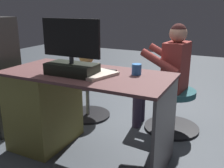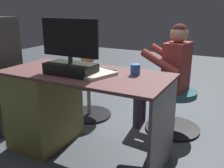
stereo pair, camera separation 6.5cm
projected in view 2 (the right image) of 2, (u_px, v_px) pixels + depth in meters
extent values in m
plane|color=#444B52|center=(110.00, 133.00, 2.72)|extent=(10.00, 10.00, 0.00)
cube|color=brown|center=(85.00, 74.00, 2.14)|extent=(1.42, 0.67, 0.02)
cube|color=olive|center=(45.00, 106.00, 2.46)|extent=(0.46, 0.62, 0.73)
cube|color=#575151|center=(163.00, 133.00, 1.94)|extent=(0.02, 0.60, 0.73)
cube|color=black|center=(71.00, 69.00, 2.07)|extent=(0.41, 0.21, 0.09)
cylinder|color=#333338|center=(70.00, 60.00, 2.05)|extent=(0.04, 0.04, 0.05)
cube|color=black|center=(69.00, 38.00, 2.00)|extent=(0.51, 0.02, 0.30)
cube|color=black|center=(70.00, 38.00, 2.01)|extent=(0.47, 0.00, 0.27)
cube|color=black|center=(90.00, 70.00, 2.19)|extent=(0.42, 0.14, 0.02)
ellipsoid|color=black|center=(63.00, 65.00, 2.34)|extent=(0.06, 0.10, 0.04)
cylinder|color=#3372BF|center=(135.00, 70.00, 2.06)|extent=(0.08, 0.08, 0.09)
cube|color=black|center=(54.00, 67.00, 2.29)|extent=(0.09, 0.16, 0.02)
cube|color=beige|center=(95.00, 74.00, 2.04)|extent=(0.30, 0.35, 0.02)
cylinder|color=black|center=(89.00, 114.00, 3.15)|extent=(0.53, 0.53, 0.03)
cylinder|color=gray|center=(89.00, 100.00, 3.09)|extent=(0.04, 0.04, 0.36)
cylinder|color=#3C374C|center=(88.00, 83.00, 3.03)|extent=(0.43, 0.43, 0.06)
ellipsoid|color=tan|center=(88.00, 72.00, 2.99)|extent=(0.20, 0.17, 0.22)
sphere|color=tan|center=(88.00, 57.00, 2.94)|extent=(0.17, 0.17, 0.17)
sphere|color=beige|center=(91.00, 57.00, 3.01)|extent=(0.06, 0.06, 0.06)
sphere|color=tan|center=(92.00, 52.00, 2.90)|extent=(0.07, 0.07, 0.07)
sphere|color=tan|center=(83.00, 51.00, 2.95)|extent=(0.07, 0.07, 0.07)
cylinder|color=tan|center=(97.00, 68.00, 2.97)|extent=(0.06, 0.16, 0.11)
cylinder|color=tan|center=(82.00, 66.00, 3.06)|extent=(0.06, 0.16, 0.11)
cylinder|color=tan|center=(97.00, 76.00, 3.09)|extent=(0.07, 0.13, 0.07)
cylinder|color=tan|center=(90.00, 75.00, 3.14)|extent=(0.07, 0.13, 0.07)
cylinder|color=black|center=(172.00, 128.00, 2.80)|extent=(0.59, 0.59, 0.03)
cylinder|color=gray|center=(173.00, 112.00, 2.74)|extent=(0.04, 0.04, 0.36)
cylinder|color=#2F646B|center=(175.00, 93.00, 2.68)|extent=(0.45, 0.45, 0.06)
cube|color=#993935|center=(177.00, 67.00, 2.60)|extent=(0.23, 0.34, 0.50)
sphere|color=tan|center=(179.00, 34.00, 2.50)|extent=(0.18, 0.18, 0.18)
sphere|color=#422020|center=(179.00, 32.00, 2.50)|extent=(0.16, 0.16, 0.16)
cylinder|color=#993935|center=(159.00, 63.00, 2.45)|extent=(0.40, 0.12, 0.24)
cylinder|color=#993935|center=(167.00, 55.00, 2.80)|extent=(0.40, 0.12, 0.24)
cylinder|color=#3C3049|center=(156.00, 89.00, 2.65)|extent=(0.38, 0.15, 0.11)
cylinder|color=#3C3049|center=(138.00, 108.00, 2.79)|extent=(0.10, 0.10, 0.45)
cylinder|color=#3C3049|center=(159.00, 84.00, 2.81)|extent=(0.38, 0.15, 0.11)
cylinder|color=#3C3049|center=(142.00, 103.00, 2.95)|extent=(0.10, 0.10, 0.45)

